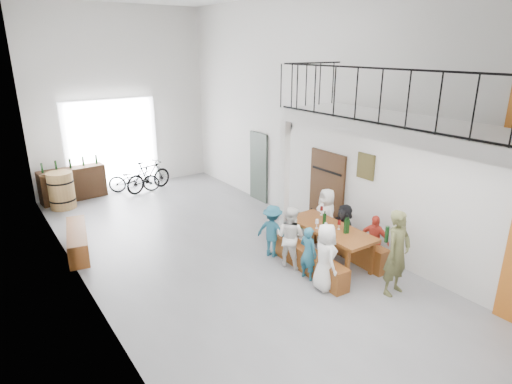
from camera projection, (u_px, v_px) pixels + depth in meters
floor at (223, 256)px, 9.24m from camera, size 12.00×12.00×0.00m
room_walls at (218, 88)px, 8.10m from camera, size 12.00×12.00×12.00m
gateway_portal at (113, 146)px, 13.19m from camera, size 2.80×0.08×2.80m
right_wall_decor at (382, 179)px, 8.69m from camera, size 0.07×8.28×5.07m
balcony at (422, 133)px, 6.93m from camera, size 1.52×5.62×4.00m
tasting_table at (330, 231)px, 8.77m from camera, size 0.84×1.99×0.79m
bench_inner at (310, 262)px, 8.52m from camera, size 0.44×2.01×0.46m
bench_wall at (345, 243)px, 9.25m from camera, size 0.36×2.23×0.51m
tableware at (333, 222)px, 8.63m from camera, size 0.65×1.07×0.35m
side_bench at (78, 241)px, 9.38m from camera, size 0.76×1.85×0.51m
oak_barrel at (61, 190)px, 11.84m from camera, size 0.70×0.70×1.03m
serving_counter at (73, 184)px, 12.53m from camera, size 1.86×0.66×0.96m
counter_bottles at (70, 163)px, 12.33m from camera, size 1.57×0.19×0.28m
guest_left_a at (325, 257)px, 7.81m from camera, size 0.59×0.73×1.29m
guest_left_b at (308, 253)px, 8.20m from camera, size 0.31×0.43×1.08m
guest_left_c at (290, 237)px, 8.67m from camera, size 0.68×0.76×1.28m
guest_left_d at (273, 231)px, 9.09m from camera, size 0.70×0.85×1.15m
guest_right_a at (373, 241)px, 8.70m from camera, size 0.47×0.70×1.10m
guest_right_b at (344, 229)px, 9.21m from camera, size 0.73×1.09×1.13m
guest_right_c at (326, 216)px, 9.66m from camera, size 0.56×0.72×1.31m
host_standing at (397, 253)px, 7.63m from camera, size 0.61×0.43×1.60m
potted_plant at (303, 218)px, 10.66m from camera, size 0.49×0.44×0.48m
bicycle_near at (134, 179)px, 13.22m from camera, size 1.62×1.17×0.81m
bicycle_far at (149, 176)px, 13.29m from camera, size 1.68×0.87×0.97m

